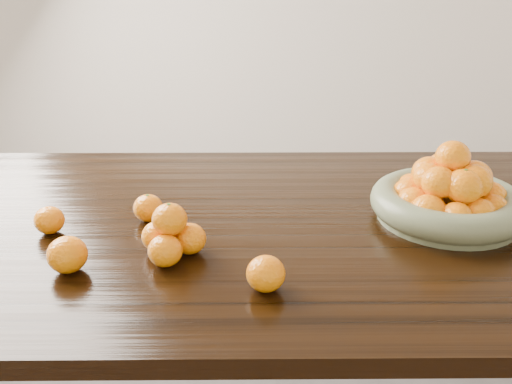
{
  "coord_description": "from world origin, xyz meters",
  "views": [
    {
      "loc": [
        0.04,
        -1.21,
        1.32
      ],
      "look_at": [
        0.05,
        -0.02,
        0.83
      ],
      "focal_mm": 40.0,
      "sensor_mm": 36.0,
      "label": 1
    }
  ],
  "objects_px": {
    "dining_table": "(236,254)",
    "loose_orange_0": "(148,208)",
    "orange_pyramid": "(171,236)",
    "fruit_bowl": "(449,197)"
  },
  "relations": [
    {
      "from": "loose_orange_0",
      "to": "dining_table",
      "type": "bearing_deg",
      "value": -0.18
    },
    {
      "from": "fruit_bowl",
      "to": "orange_pyramid",
      "type": "height_order",
      "value": "fruit_bowl"
    },
    {
      "from": "orange_pyramid",
      "to": "loose_orange_0",
      "type": "relative_size",
      "value": 1.97
    },
    {
      "from": "loose_orange_0",
      "to": "fruit_bowl",
      "type": "bearing_deg",
      "value": 0.14
    },
    {
      "from": "fruit_bowl",
      "to": "orange_pyramid",
      "type": "bearing_deg",
      "value": -164.53
    },
    {
      "from": "dining_table",
      "to": "orange_pyramid",
      "type": "xyz_separation_m",
      "value": [
        -0.13,
        -0.17,
        0.14
      ]
    },
    {
      "from": "dining_table",
      "to": "loose_orange_0",
      "type": "distance_m",
      "value": 0.24
    },
    {
      "from": "orange_pyramid",
      "to": "loose_orange_0",
      "type": "bearing_deg",
      "value": 113.78
    },
    {
      "from": "loose_orange_0",
      "to": "orange_pyramid",
      "type": "bearing_deg",
      "value": -66.22
    },
    {
      "from": "fruit_bowl",
      "to": "loose_orange_0",
      "type": "xyz_separation_m",
      "value": [
        -0.7,
        -0.0,
        -0.02
      ]
    }
  ]
}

